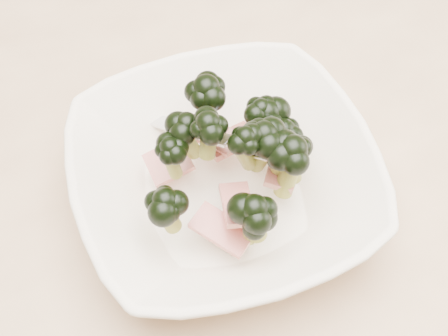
# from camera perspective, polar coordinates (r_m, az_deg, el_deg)

# --- Properties ---
(dining_table) EXTENTS (1.20, 0.80, 0.75)m
(dining_table) POSITION_cam_1_polar(r_m,az_deg,el_deg) (0.69, 2.70, -5.15)
(dining_table) COLOR tan
(dining_table) RESTS_ON ground
(broccoli_dish) EXTENTS (0.29, 0.29, 0.12)m
(broccoli_dish) POSITION_cam_1_polar(r_m,az_deg,el_deg) (0.55, 0.28, -0.56)
(broccoli_dish) COLOR #F1E3CC
(broccoli_dish) RESTS_ON dining_table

